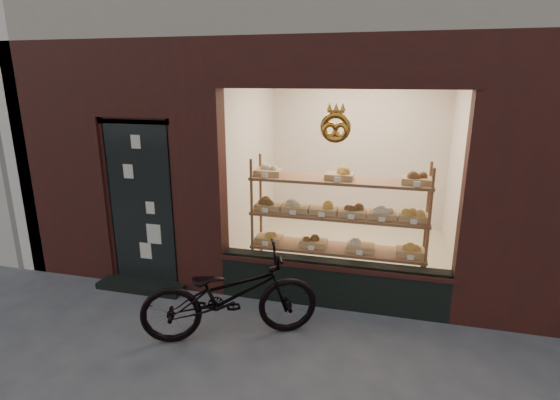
# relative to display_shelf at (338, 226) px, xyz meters

# --- Properties ---
(display_shelf) EXTENTS (2.20, 0.45, 1.70)m
(display_shelf) POSITION_rel_display_shelf_xyz_m (0.00, 0.00, 0.00)
(display_shelf) COLOR brown
(display_shelf) RESTS_ON ground
(bicycle) EXTENTS (1.94, 1.34, 0.97)m
(bicycle) POSITION_rel_display_shelf_xyz_m (-0.93, -1.37, -0.37)
(bicycle) COLOR black
(bicycle) RESTS_ON ground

